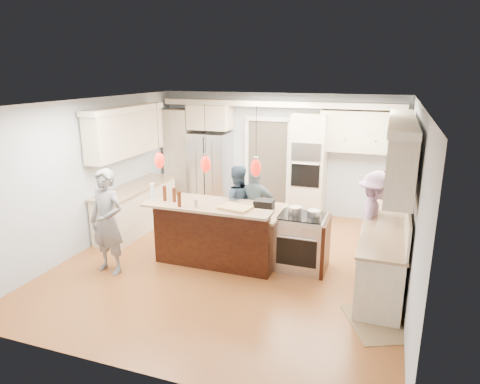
% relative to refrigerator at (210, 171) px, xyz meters
% --- Properties ---
extents(ground_plane, '(6.00, 6.00, 0.00)m').
position_rel_refrigerator_xyz_m(ground_plane, '(1.55, -2.64, -0.90)').
color(ground_plane, '#975729').
rests_on(ground_plane, ground).
extents(room_shell, '(5.54, 6.04, 2.72)m').
position_rel_refrigerator_xyz_m(room_shell, '(1.55, -2.64, 0.92)').
color(room_shell, '#B2BCC6').
rests_on(room_shell, ground).
extents(refrigerator, '(0.90, 0.70, 1.80)m').
position_rel_refrigerator_xyz_m(refrigerator, '(0.00, 0.00, 0.00)').
color(refrigerator, '#B7B7BC').
rests_on(refrigerator, ground).
extents(oven_column, '(0.72, 0.69, 2.30)m').
position_rel_refrigerator_xyz_m(oven_column, '(2.30, 0.03, 0.25)').
color(oven_column, beige).
rests_on(oven_column, ground).
extents(back_upper_cabinets, '(5.30, 0.61, 2.54)m').
position_rel_refrigerator_xyz_m(back_upper_cabinets, '(0.80, 0.12, 0.77)').
color(back_upper_cabinets, beige).
rests_on(back_upper_cabinets, ground).
extents(right_counter_run, '(0.64, 3.10, 2.51)m').
position_rel_refrigerator_xyz_m(right_counter_run, '(3.99, -2.34, 0.16)').
color(right_counter_run, beige).
rests_on(right_counter_run, ground).
extents(left_cabinets, '(0.64, 2.30, 2.51)m').
position_rel_refrigerator_xyz_m(left_cabinets, '(-0.89, -1.84, 0.16)').
color(left_cabinets, beige).
rests_on(left_cabinets, ground).
extents(kitchen_island, '(2.10, 1.46, 1.12)m').
position_rel_refrigerator_xyz_m(kitchen_island, '(1.30, -2.57, -0.41)').
color(kitchen_island, black).
rests_on(kitchen_island, ground).
extents(island_range, '(0.82, 0.71, 0.92)m').
position_rel_refrigerator_xyz_m(island_range, '(2.71, -2.49, -0.44)').
color(island_range, '#B7B7BC').
rests_on(island_range, ground).
extents(pendant_lights, '(1.75, 0.15, 1.03)m').
position_rel_refrigerator_xyz_m(pendant_lights, '(1.30, -3.15, 0.90)').
color(pendant_lights, black).
rests_on(pendant_lights, ground).
extents(person_bar_end, '(0.67, 0.48, 1.71)m').
position_rel_refrigerator_xyz_m(person_bar_end, '(-0.21, -3.65, -0.05)').
color(person_bar_end, slate).
rests_on(person_bar_end, ground).
extents(person_far_left, '(0.90, 0.83, 1.50)m').
position_rel_refrigerator_xyz_m(person_far_left, '(1.31, -1.79, -0.15)').
color(person_far_left, '#2A3E52').
rests_on(person_far_left, ground).
extents(person_far_right, '(0.90, 0.45, 1.47)m').
position_rel_refrigerator_xyz_m(person_far_right, '(1.67, -1.79, -0.16)').
color(person_far_right, slate).
rests_on(person_far_right, ground).
extents(person_range_side, '(0.64, 1.07, 1.63)m').
position_rel_refrigerator_xyz_m(person_range_side, '(3.80, -2.05, -0.08)').
color(person_range_side, '#A17DA9').
rests_on(person_range_side, ground).
extents(floor_rug, '(0.98, 1.12, 0.01)m').
position_rel_refrigerator_xyz_m(floor_rug, '(3.95, -3.80, -0.89)').
color(floor_rug, olive).
rests_on(floor_rug, ground).
extents(water_bottle, '(0.07, 0.07, 0.30)m').
position_rel_refrigerator_xyz_m(water_bottle, '(0.35, -3.17, 0.37)').
color(water_bottle, silver).
rests_on(water_bottle, kitchen_island).
extents(beer_bottle_a, '(0.08, 0.08, 0.25)m').
position_rel_refrigerator_xyz_m(beer_bottle_a, '(0.53, -3.09, 0.35)').
color(beer_bottle_a, '#431C0C').
rests_on(beer_bottle_a, kitchen_island).
extents(beer_bottle_b, '(0.07, 0.07, 0.25)m').
position_rel_refrigerator_xyz_m(beer_bottle_b, '(0.90, -3.29, 0.34)').
color(beer_bottle_b, '#431C0C').
rests_on(beer_bottle_b, kitchen_island).
extents(beer_bottle_c, '(0.06, 0.06, 0.23)m').
position_rel_refrigerator_xyz_m(beer_bottle_c, '(0.70, -3.09, 0.33)').
color(beer_bottle_c, '#431C0C').
rests_on(beer_bottle_c, kitchen_island).
extents(drink_can, '(0.09, 0.09, 0.12)m').
position_rel_refrigerator_xyz_m(drink_can, '(1.17, -3.25, 0.28)').
color(drink_can, '#B7B7BC').
rests_on(drink_can, kitchen_island).
extents(cutting_board, '(0.52, 0.41, 0.04)m').
position_rel_refrigerator_xyz_m(cutting_board, '(1.76, -3.11, 0.24)').
color(cutting_board, tan).
rests_on(cutting_board, kitchen_island).
extents(pot_large, '(0.22, 0.22, 0.13)m').
position_rel_refrigerator_xyz_m(pot_large, '(2.57, -2.48, 0.08)').
color(pot_large, '#B7B7BC').
rests_on(pot_large, island_range).
extents(pot_small, '(0.21, 0.21, 0.10)m').
position_rel_refrigerator_xyz_m(pot_small, '(2.87, -2.49, 0.07)').
color(pot_small, '#B7B7BC').
rests_on(pot_small, island_range).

